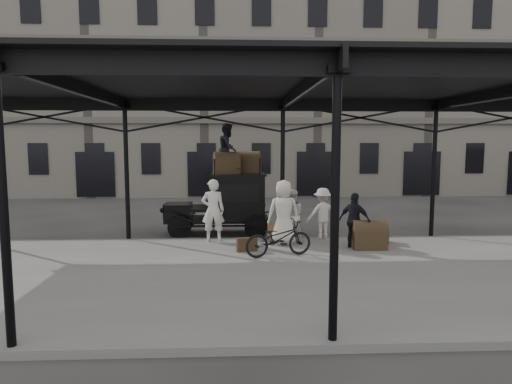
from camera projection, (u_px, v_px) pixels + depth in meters
ground at (289, 257)px, 13.04m from camera, size 120.00×120.00×0.00m
platform at (299, 275)px, 11.05m from camera, size 28.00×8.00×0.15m
canopy at (299, 86)px, 10.82m from camera, size 22.50×9.00×4.74m
building_frontage at (258, 85)px, 30.14m from camera, size 64.00×8.00×14.00m
taxi at (229, 201)px, 16.08m from camera, size 3.65×1.55×2.18m
porter_left at (213, 210)px, 14.31m from camera, size 0.75×0.52×1.97m
porter_midleft at (291, 216)px, 14.20m from camera, size 0.84×0.67×1.67m
porter_centre at (284, 212)px, 13.87m from camera, size 0.99×0.67×1.98m
porter_official at (355, 220)px, 13.45m from camera, size 1.01×0.90×1.64m
porter_right at (323, 213)px, 14.71m from camera, size 1.14×0.75×1.65m
bicycle at (278, 238)px, 12.49m from camera, size 2.01×1.15×1.00m
porter_roof at (228, 148)px, 15.77m from camera, size 0.87×1.00×1.74m
steamer_trunk_roof_near at (227, 165)px, 15.68m from camera, size 0.96×0.70×0.63m
steamer_trunk_roof_far at (248, 164)px, 16.17m from camera, size 0.96×0.70×0.64m
steamer_trunk_platform at (369, 237)px, 13.38m from camera, size 0.98×0.61×0.71m
wicker_hamper at (278, 231)px, 14.72m from camera, size 0.68×0.56×0.50m
suitcase_upright at (385, 236)px, 14.16m from camera, size 0.25×0.62×0.45m
suitcase_flat at (247, 245)px, 13.05m from camera, size 0.62×0.30×0.40m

